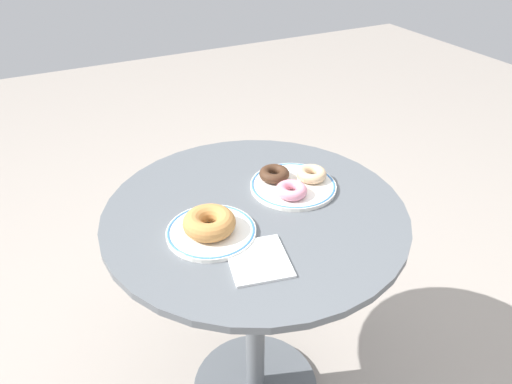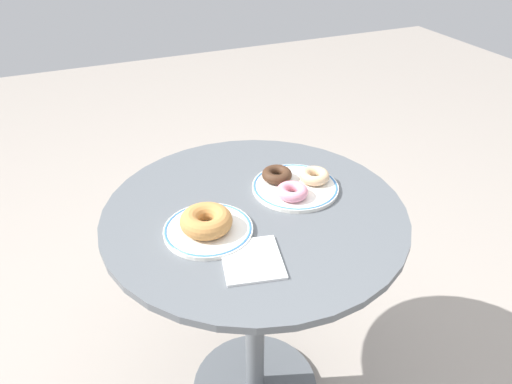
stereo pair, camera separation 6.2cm
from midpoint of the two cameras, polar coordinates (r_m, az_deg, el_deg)
name	(u,v)px [view 1 (the left image)]	position (r m, az deg, el deg)	size (l,w,h in m)	color
cafe_table	(255,278)	(1.28, -1.50, -10.33)	(0.73, 0.73, 0.71)	#565B60
plate_left	(211,231)	(1.06, -7.05, -4.74)	(0.20, 0.20, 0.01)	white
plate_right	(293,185)	(1.21, 3.03, 0.77)	(0.22, 0.22, 0.01)	white
donut_old_fashioned	(209,223)	(1.04, -7.32, -3.69)	(0.12, 0.12, 0.04)	#BC7F42
donut_glazed	(311,174)	(1.23, 5.24, 2.15)	(0.08, 0.08, 0.03)	#E0B789
donut_chocolate	(274,174)	(1.22, 0.76, 2.17)	(0.08, 0.08, 0.03)	#422819
donut_pink_frosted	(292,191)	(1.16, 2.86, 0.09)	(0.08, 0.08, 0.03)	pink
paper_napkin	(258,260)	(0.99, -1.53, -8.16)	(0.12, 0.14, 0.01)	white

